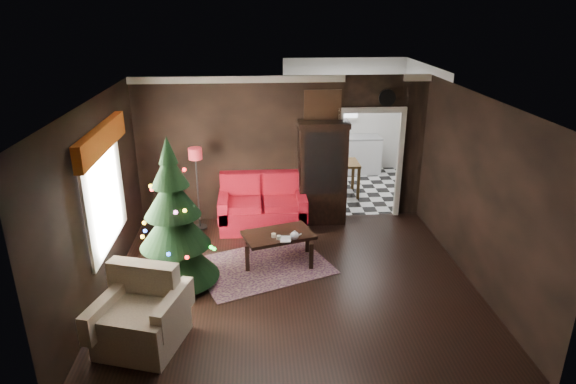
{
  "coord_description": "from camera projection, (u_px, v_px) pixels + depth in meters",
  "views": [
    {
      "loc": [
        -0.53,
        -6.61,
        4.03
      ],
      "look_at": [
        0.0,
        0.9,
        1.15
      ],
      "focal_mm": 30.95,
      "sensor_mm": 36.0,
      "label": 1
    }
  ],
  "objects": [
    {
      "name": "floor",
      "position": [
        292.0,
        282.0,
        7.63
      ],
      "size": [
        5.5,
        5.5,
        0.0
      ],
      "primitive_type": "plane",
      "color": "black",
      "rests_on": "ground"
    },
    {
      "name": "kitchen_table",
      "position": [
        342.0,
        178.0,
        11.04
      ],
      "size": [
        0.7,
        0.7,
        0.75
      ],
      "primitive_type": null,
      "color": "brown",
      "rests_on": "ground"
    },
    {
      "name": "christmas_tree",
      "position": [
        174.0,
        221.0,
        7.25
      ],
      "size": [
        1.38,
        1.38,
        2.38
      ],
      "primitive_type": null,
      "rotation": [
        0.0,
        0.0,
        -0.12
      ],
      "color": "black",
      "rests_on": "ground"
    },
    {
      "name": "painting",
      "position": [
        323.0,
        106.0,
        9.17
      ],
      "size": [
        0.62,
        0.05,
        0.52
      ],
      "primitive_type": "cube",
      "color": "#B1854D",
      "rests_on": "wall_back"
    },
    {
      "name": "teapot",
      "position": [
        295.0,
        235.0,
        7.85
      ],
      "size": [
        0.17,
        0.17,
        0.15
      ],
      "primitive_type": null,
      "rotation": [
        0.0,
        0.0,
        0.11
      ],
      "color": "white",
      "rests_on": "coffee_table"
    },
    {
      "name": "wall_right",
      "position": [
        478.0,
        193.0,
        7.31
      ],
      "size": [
        0.0,
        5.5,
        5.5
      ],
      "primitive_type": "plane",
      "rotation": [
        1.57,
        0.0,
        -1.57
      ],
      "color": "black",
      "rests_on": "ground"
    },
    {
      "name": "wall_left",
      "position": [
        97.0,
        203.0,
        6.95
      ],
      "size": [
        0.0,
        5.5,
        5.5
      ],
      "primitive_type": "plane",
      "rotation": [
        1.57,
        0.0,
        1.57
      ],
      "color": "black",
      "rests_on": "ground"
    },
    {
      "name": "ceiling",
      "position": [
        293.0,
        101.0,
        6.63
      ],
      "size": [
        5.5,
        5.5,
        0.0
      ],
      "primitive_type": "plane",
      "rotation": [
        3.14,
        0.0,
        0.0
      ],
      "color": "white",
      "rests_on": "ground"
    },
    {
      "name": "coffee_table",
      "position": [
        278.0,
        247.0,
        8.17
      ],
      "size": [
        1.26,
        0.97,
        0.5
      ],
      "primitive_type": null,
      "rotation": [
        0.0,
        0.0,
        0.31
      ],
      "color": "black",
      "rests_on": "rug"
    },
    {
      "name": "floor_lamp",
      "position": [
        198.0,
        189.0,
        9.1
      ],
      "size": [
        0.33,
        0.33,
        1.56
      ],
      "primitive_type": null,
      "rotation": [
        0.0,
        0.0,
        -0.32
      ],
      "color": "black",
      "rests_on": "ground"
    },
    {
      "name": "loveseat",
      "position": [
        263.0,
        203.0,
        9.34
      ],
      "size": [
        1.7,
        0.9,
        1.0
      ],
      "primitive_type": null,
      "color": "#8C0907",
      "rests_on": "ground"
    },
    {
      "name": "wall_front",
      "position": [
        312.0,
        293.0,
        4.8
      ],
      "size": [
        5.5,
        0.0,
        5.5
      ],
      "primitive_type": "plane",
      "rotation": [
        -1.57,
        0.0,
        0.0
      ],
      "color": "black",
      "rests_on": "ground"
    },
    {
      "name": "wall_clock",
      "position": [
        387.0,
        98.0,
        9.19
      ],
      "size": [
        0.32,
        0.32,
        0.06
      ],
      "primitive_type": "cylinder",
      "color": "white",
      "rests_on": "wall_back"
    },
    {
      "name": "curio_cabinet",
      "position": [
        322.0,
        175.0,
        9.46
      ],
      "size": [
        0.9,
        0.45,
        1.9
      ],
      "primitive_type": null,
      "color": "black",
      "rests_on": "ground"
    },
    {
      "name": "valance",
      "position": [
        102.0,
        139.0,
        6.84
      ],
      "size": [
        0.12,
        2.1,
        0.35
      ],
      "primitive_type": "cube",
      "color": "#863B0E",
      "rests_on": "wall_left"
    },
    {
      "name": "rug",
      "position": [
        263.0,
        266.0,
        8.1
      ],
      "size": [
        2.46,
        2.14,
        0.01
      ],
      "primitive_type": "cube",
      "rotation": [
        0.0,
        0.0,
        0.38
      ],
      "color": "#392630",
      "rests_on": "ground"
    },
    {
      "name": "kitchen_counter",
      "position": [
        344.0,
        155.0,
        12.43
      ],
      "size": [
        1.8,
        0.6,
        0.9
      ],
      "primitive_type": "cube",
      "color": "white",
      "rests_on": "ground"
    },
    {
      "name": "doorway",
      "position": [
        369.0,
        165.0,
        9.7
      ],
      "size": [
        1.1,
        0.1,
        2.1
      ],
      "primitive_type": null,
      "color": "silver",
      "rests_on": "ground"
    },
    {
      "name": "kitchen_floor",
      "position": [
        352.0,
        189.0,
        11.47
      ],
      "size": [
        3.0,
        3.0,
        0.0
      ],
      "primitive_type": "plane",
      "color": "silver",
      "rests_on": "ground"
    },
    {
      "name": "book",
      "position": [
        280.0,
        233.0,
        7.82
      ],
      "size": [
        0.17,
        0.03,
        0.23
      ],
      "primitive_type": "imported",
      "rotation": [
        0.0,
        0.0,
        -0.08
      ],
      "color": "#8C705C",
      "rests_on": "coffee_table"
    },
    {
      "name": "wall_back",
      "position": [
        282.0,
        150.0,
        9.46
      ],
      "size": [
        5.5,
        0.0,
        5.5
      ],
      "primitive_type": "plane",
      "rotation": [
        1.57,
        0.0,
        0.0
      ],
      "color": "black",
      "rests_on": "ground"
    },
    {
      "name": "left_window",
      "position": [
        104.0,
        195.0,
        7.13
      ],
      "size": [
        0.05,
        1.6,
        1.4
      ],
      "primitive_type": "cube",
      "color": "white",
      "rests_on": "wall_left"
    },
    {
      "name": "kitchen_window",
      "position": [
        344.0,
        104.0,
        12.22
      ],
      "size": [
        0.7,
        0.06,
        0.7
      ],
      "primitive_type": "cube",
      "color": "white",
      "rests_on": "ground"
    },
    {
      "name": "armchair",
      "position": [
        140.0,
        313.0,
        6.1
      ],
      "size": [
        1.21,
        1.21,
        0.99
      ],
      "primitive_type": null,
      "rotation": [
        0.0,
        0.0,
        -0.3
      ],
      "color": "#9B8460",
      "rests_on": "ground"
    },
    {
      "name": "cup_a",
      "position": [
        274.0,
        235.0,
        7.95
      ],
      "size": [
        0.08,
        0.08,
        0.06
      ],
      "primitive_type": "cylinder",
      "rotation": [
        0.0,
        0.0,
        -0.18
      ],
      "color": "#E7EBCB",
      "rests_on": "coffee_table"
    },
    {
      "name": "cup_b",
      "position": [
        279.0,
        237.0,
        7.87
      ],
      "size": [
        0.09,
        0.09,
        0.06
      ],
      "primitive_type": "cylinder",
      "rotation": [
        0.0,
        0.0,
        -0.38
      ],
      "color": "beige",
      "rests_on": "coffee_table"
    }
  ]
}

